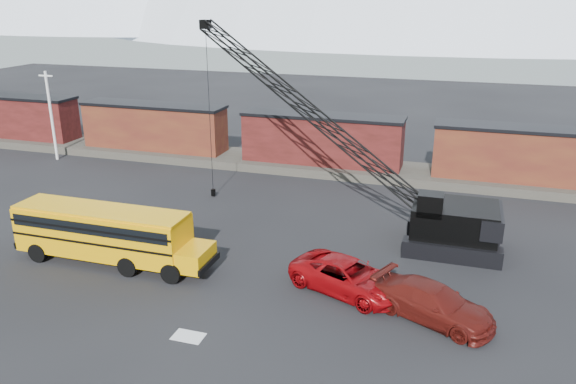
{
  "coord_description": "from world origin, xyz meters",
  "views": [
    {
      "loc": [
        11.08,
        -22.99,
        14.31
      ],
      "look_at": [
        1.49,
        7.59,
        3.0
      ],
      "focal_mm": 35.0,
      "sensor_mm": 36.0,
      "label": 1
    }
  ],
  "objects_px": {
    "maroon_suv": "(433,303)",
    "school_bus": "(108,233)",
    "crawler_crane": "(313,114)",
    "red_pickup": "(348,277)"
  },
  "relations": [
    {
      "from": "school_bus",
      "to": "maroon_suv",
      "type": "relative_size",
      "value": 2.01
    },
    {
      "from": "red_pickup",
      "to": "crawler_crane",
      "type": "bearing_deg",
      "value": 47.42
    },
    {
      "from": "red_pickup",
      "to": "crawler_crane",
      "type": "height_order",
      "value": "crawler_crane"
    },
    {
      "from": "maroon_suv",
      "to": "school_bus",
      "type": "bearing_deg",
      "value": 112.18
    },
    {
      "from": "school_bus",
      "to": "maroon_suv",
      "type": "bearing_deg",
      "value": -1.95
    },
    {
      "from": "school_bus",
      "to": "maroon_suv",
      "type": "height_order",
      "value": "school_bus"
    },
    {
      "from": "red_pickup",
      "to": "crawler_crane",
      "type": "relative_size",
      "value": 0.3
    },
    {
      "from": "maroon_suv",
      "to": "crawler_crane",
      "type": "height_order",
      "value": "crawler_crane"
    },
    {
      "from": "school_bus",
      "to": "red_pickup",
      "type": "distance_m",
      "value": 13.51
    },
    {
      "from": "school_bus",
      "to": "crawler_crane",
      "type": "xyz_separation_m",
      "value": [
        9.12,
        9.65,
        5.38
      ]
    }
  ]
}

